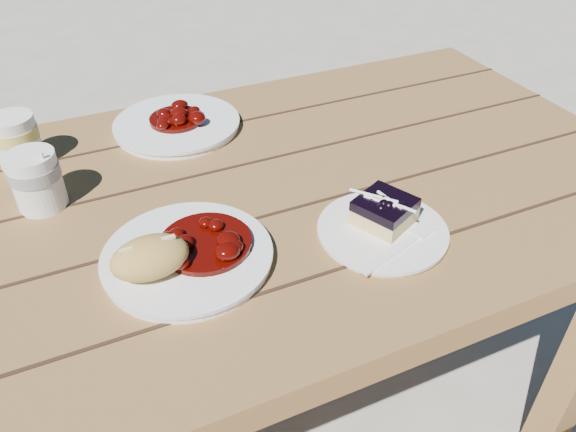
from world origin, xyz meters
name	(u,v)px	position (x,y,z in m)	size (l,w,h in m)	color
picnic_table	(110,302)	(0.00, 0.00, 0.59)	(2.00, 1.55, 0.75)	brown
main_plate	(188,257)	(0.12, -0.13, 0.76)	(0.24, 0.24, 0.02)	white
goulash_stew	(205,235)	(0.15, -0.13, 0.79)	(0.14, 0.14, 0.04)	#460502
bread_roll	(150,257)	(0.07, -0.15, 0.79)	(0.11, 0.07, 0.06)	tan
dessert_plate	(382,232)	(0.41, -0.20, 0.76)	(0.20, 0.20, 0.01)	white
blueberry_cake	(384,211)	(0.42, -0.18, 0.78)	(0.11, 0.11, 0.05)	#DFC179
fork_dessert	(391,253)	(0.39, -0.25, 0.76)	(0.03, 0.16, 0.01)	white
coffee_cup	(37,181)	(-0.06, 0.10, 0.80)	(0.08, 0.08, 0.10)	white
second_plate	(177,125)	(0.21, 0.27, 0.76)	(0.25, 0.25, 0.02)	white
second_stew	(175,112)	(0.21, 0.27, 0.79)	(0.11, 0.11, 0.04)	#460502
second_cup	(17,141)	(-0.08, 0.25, 0.80)	(0.08, 0.08, 0.10)	white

